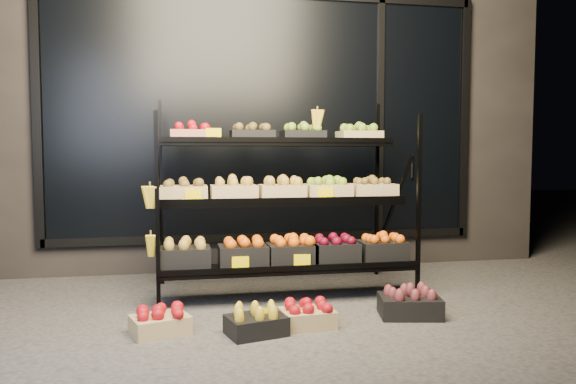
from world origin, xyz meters
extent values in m
plane|color=#514F4C|center=(0.00, 0.00, 0.00)|extent=(24.00, 24.00, 0.00)
cube|color=#2D2826|center=(0.00, 2.60, 1.75)|extent=(6.00, 2.00, 3.50)
cube|color=black|center=(0.00, 1.58, 1.55)|extent=(4.20, 0.04, 2.40)
cube|color=black|center=(0.00, 1.56, 0.34)|extent=(4.30, 0.06, 0.08)
cube|color=black|center=(-2.15, 1.56, 1.55)|extent=(0.08, 0.06, 2.50)
cube|color=black|center=(2.15, 1.56, 1.55)|extent=(0.08, 0.06, 2.50)
cube|color=black|center=(1.20, 1.56, 1.55)|extent=(0.06, 0.06, 2.50)
cylinder|color=black|center=(1.55, 1.53, 1.05)|extent=(0.02, 0.02, 0.25)
cube|color=black|center=(-1.02, 0.18, 0.75)|extent=(0.03, 0.03, 1.50)
cube|color=black|center=(1.02, 0.18, 0.75)|extent=(0.03, 0.03, 1.50)
cube|color=black|center=(-1.02, 1.15, 0.83)|extent=(0.03, 0.03, 1.66)
cube|color=black|center=(1.02, 1.15, 0.83)|extent=(0.03, 0.03, 1.66)
cube|color=black|center=(0.00, 0.35, 0.27)|extent=(2.05, 0.42, 0.03)
cube|color=black|center=(0.00, 0.15, 0.30)|extent=(2.05, 0.02, 0.05)
cube|color=black|center=(0.00, 0.65, 0.77)|extent=(2.05, 0.40, 0.03)
cube|color=black|center=(0.00, 0.46, 0.80)|extent=(2.05, 0.02, 0.05)
cube|color=black|center=(0.00, 0.95, 1.27)|extent=(2.05, 0.40, 0.03)
cube|color=black|center=(0.00, 0.76, 1.30)|extent=(2.05, 0.02, 0.05)
cube|color=tan|center=(-0.74, 0.95, 1.33)|extent=(0.38, 0.28, 0.11)
ellipsoid|color=red|center=(-0.74, 0.95, 1.42)|extent=(0.32, 0.24, 0.07)
cube|color=black|center=(-0.22, 0.95, 1.33)|extent=(0.38, 0.28, 0.11)
ellipsoid|color=brown|center=(-0.22, 0.95, 1.42)|extent=(0.32, 0.24, 0.07)
cube|color=black|center=(0.24, 0.95, 1.33)|extent=(0.38, 0.28, 0.11)
ellipsoid|color=#7CA328|center=(0.24, 0.95, 1.42)|extent=(0.32, 0.24, 0.07)
cube|color=tan|center=(0.77, 0.95, 1.33)|extent=(0.38, 0.28, 0.11)
ellipsoid|color=#7CA328|center=(0.77, 0.95, 1.42)|extent=(0.32, 0.24, 0.07)
cube|color=tan|center=(-0.83, 0.65, 0.85)|extent=(0.38, 0.28, 0.14)
ellipsoid|color=brown|center=(-0.83, 0.65, 0.95)|extent=(0.32, 0.24, 0.07)
cube|color=tan|center=(-0.42, 0.65, 0.85)|extent=(0.38, 0.28, 0.14)
ellipsoid|color=#B58E33|center=(-0.42, 0.65, 0.95)|extent=(0.32, 0.24, 0.07)
cube|color=tan|center=(-0.01, 0.65, 0.85)|extent=(0.38, 0.28, 0.14)
ellipsoid|color=#B58E33|center=(-0.01, 0.65, 0.95)|extent=(0.32, 0.24, 0.07)
cube|color=tan|center=(0.40, 0.65, 0.85)|extent=(0.38, 0.28, 0.14)
ellipsoid|color=#7CA328|center=(0.40, 0.65, 0.95)|extent=(0.32, 0.24, 0.07)
cube|color=tan|center=(0.80, 0.65, 0.85)|extent=(0.38, 0.28, 0.14)
ellipsoid|color=brown|center=(0.80, 0.65, 0.95)|extent=(0.32, 0.24, 0.07)
cube|color=black|center=(-0.82, 0.35, 0.37)|extent=(0.38, 0.28, 0.18)
ellipsoid|color=#B58E33|center=(-0.82, 0.35, 0.49)|extent=(0.32, 0.24, 0.07)
cube|color=black|center=(-0.38, 0.35, 0.37)|extent=(0.38, 0.28, 0.18)
ellipsoid|color=#DC5C0B|center=(-0.38, 0.35, 0.49)|extent=(0.32, 0.24, 0.07)
cube|color=black|center=(0.02, 0.35, 0.37)|extent=(0.38, 0.28, 0.18)
ellipsoid|color=#DC5C0B|center=(0.02, 0.35, 0.49)|extent=(0.32, 0.24, 0.07)
cube|color=black|center=(0.37, 0.35, 0.37)|extent=(0.38, 0.28, 0.18)
ellipsoid|color=#5A0618|center=(0.37, 0.35, 0.49)|extent=(0.32, 0.24, 0.07)
cube|color=black|center=(0.78, 0.35, 0.37)|extent=(0.38, 0.28, 0.18)
ellipsoid|color=#DC5C0B|center=(0.78, 0.35, 0.49)|extent=(0.32, 0.24, 0.07)
ellipsoid|color=yellow|center=(-1.07, 0.20, 0.95)|extent=(0.14, 0.08, 0.22)
ellipsoid|color=yellow|center=(-1.07, 0.20, 0.59)|extent=(0.14, 0.08, 0.22)
ellipsoid|color=yellow|center=(0.35, 0.85, 1.58)|extent=(0.14, 0.08, 0.22)
cube|color=#F7D600|center=(-0.75, 0.50, 0.84)|extent=(0.13, 0.01, 0.12)
cube|color=#F7D600|center=(0.34, 0.50, 0.84)|extent=(0.13, 0.01, 0.12)
cube|color=#F7D600|center=(-0.57, 0.80, 1.34)|extent=(0.13, 0.01, 0.12)
cube|color=#F7D600|center=(-0.41, 0.20, 0.34)|extent=(0.13, 0.01, 0.12)
cube|color=#F7D600|center=(0.07, 0.20, 0.34)|extent=(0.13, 0.01, 0.12)
cube|color=#F7D600|center=(-0.33, -0.40, 0.06)|extent=(0.13, 0.01, 0.12)
cube|color=tan|center=(-1.00, -0.31, 0.06)|extent=(0.42, 0.36, 0.12)
ellipsoid|color=red|center=(-1.00, -0.31, 0.15)|extent=(0.36, 0.31, 0.07)
cube|color=black|center=(-0.38, -0.45, 0.06)|extent=(0.43, 0.36, 0.13)
ellipsoid|color=yellow|center=(-0.38, -0.45, 0.16)|extent=(0.36, 0.30, 0.07)
cube|color=tan|center=(-0.02, -0.35, 0.06)|extent=(0.37, 0.29, 0.12)
ellipsoid|color=red|center=(-0.02, -0.35, 0.15)|extent=(0.31, 0.24, 0.07)
cube|color=black|center=(0.77, -0.25, 0.07)|extent=(0.49, 0.40, 0.15)
ellipsoid|color=brown|center=(0.77, -0.25, 0.18)|extent=(0.41, 0.34, 0.07)
camera|label=1|loc=(-0.87, -4.02, 1.19)|focal=35.00mm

